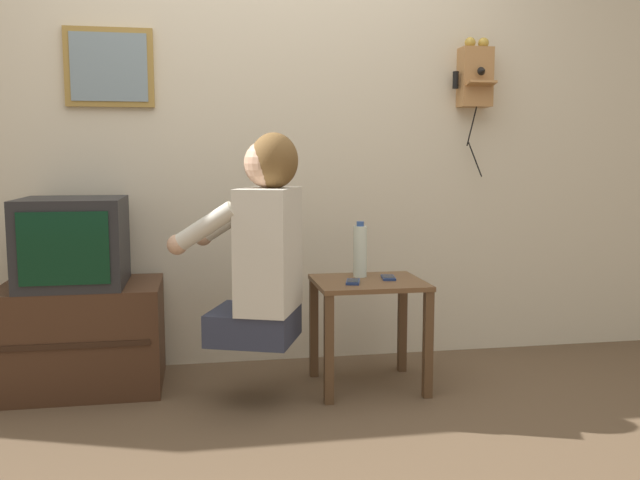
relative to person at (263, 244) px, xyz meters
The scene contains 11 objects.
ground_plane 0.80m from the person, 79.19° to the right, with size 14.00×14.00×0.00m, color brown.
wall_back 0.86m from the person, 84.03° to the left, with size 6.80×0.05×2.55m.
side_table 0.61m from the person, 13.84° to the left, with size 0.51×0.44×0.51m.
person is the anchor object (origin of this frame).
tv_stand 1.01m from the person, 157.33° to the left, with size 0.73×0.51×0.50m.
television 0.90m from the person, 159.12° to the left, with size 0.46×0.47×0.41m.
wall_phone_antique 1.55m from the person, 25.48° to the left, with size 0.21×0.19×0.74m.
framed_picture 1.23m from the person, 138.26° to the left, with size 0.43×0.03×0.38m.
cell_phone_held 0.47m from the person, ahead, with size 0.09×0.14×0.01m.
cell_phone_spare 0.66m from the person, 13.59° to the left, with size 0.08×0.13×0.01m.
water_bottle 0.54m from the person, 24.65° to the left, with size 0.07×0.07×0.27m.
Camera 1 is at (-0.34, -2.56, 1.09)m, focal length 38.00 mm.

